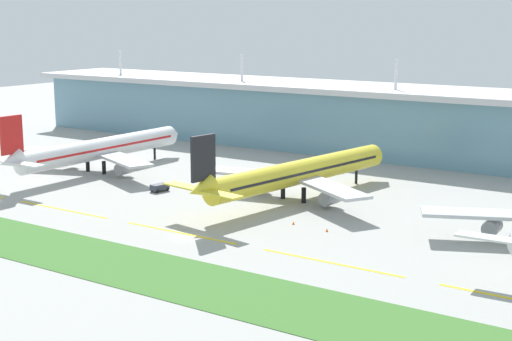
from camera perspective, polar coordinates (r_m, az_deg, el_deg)
ground_plane at (r=149.91m, az=-5.21°, el=-5.03°), size 600.00×600.00×0.00m
terminal_building at (r=238.04m, az=10.91°, el=3.63°), size 288.00×34.00×30.16m
airliner_near at (r=214.78m, az=-11.76°, el=1.59°), size 48.79×67.20×18.90m
airliner_middle at (r=178.44m, az=3.15°, el=-0.18°), size 48.13×69.84×18.90m
taxiway_stripe_mid_west at (r=175.67m, az=-14.38°, el=-2.87°), size 28.00×0.70×0.04m
taxiway_stripe_centre at (r=152.84m, az=-5.74°, el=-4.70°), size 28.00×0.70×0.04m
taxiway_stripe_mid_east at (r=134.81m, az=5.63°, el=-6.94°), size 28.00×0.70×0.04m
grass_verge at (r=135.84m, az=-10.43°, el=-6.92°), size 300.00×18.00×0.10m
pushback_tug at (r=189.14m, az=-7.28°, el=-1.24°), size 3.24×4.79×1.85m
safety_cone_left_wingtip at (r=153.55m, az=5.37°, el=-4.49°), size 0.56×0.56×0.70m
safety_cone_nose_front at (r=158.24m, az=2.84°, el=-3.97°), size 0.56×0.56×0.70m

